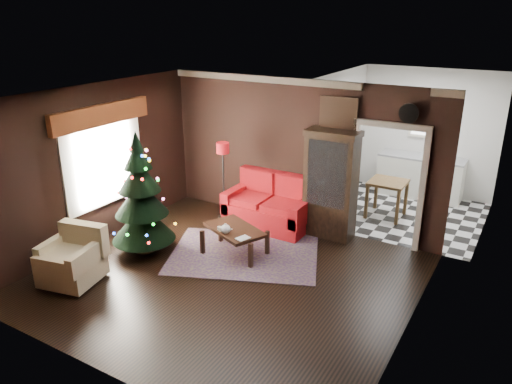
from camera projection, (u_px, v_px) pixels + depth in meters
The scene contains 26 objects.
floor at pixel (227, 278), 7.68m from camera, with size 5.50×5.50×0.00m, color black.
ceiling at pixel (223, 99), 6.71m from camera, with size 5.50×5.50×0.00m, color white.
wall_back at pixel (299, 154), 9.21m from camera, with size 5.50×5.50×0.00m, color black.
wall_front at pixel (92, 266), 5.17m from camera, with size 5.50×5.50×0.00m, color black.
wall_left at pixel (93, 166), 8.50m from camera, with size 5.50×5.50×0.00m, color black.
wall_right at pixel (415, 235), 5.88m from camera, with size 5.50×5.50×0.00m, color black.
doorway at pixel (387, 187), 8.52m from camera, with size 1.10×0.10×2.10m, color #ECE4CA, non-canonical shape.
left_window at pixel (103, 161), 8.63m from camera, with size 0.05×1.60×1.40m, color white.
valance at pixel (101, 115), 8.30m from camera, with size 0.12×2.10×0.35m, color brown.
kitchen_floor at pixel (403, 214), 10.10m from camera, with size 3.00×3.00×0.00m, color silver.
kitchen_window at pixel (429, 120), 10.68m from camera, with size 0.70×0.06×0.70m, color white.
rug at pixel (244, 254), 8.43m from camera, with size 2.48×1.80×0.01m, color #614E5C.
loveseat at pixel (269, 202), 9.35m from camera, with size 1.70×0.90×1.00m, color #8E0806, non-canonical shape.
curio_cabinet at pixel (331, 187), 8.82m from camera, with size 0.90×0.45×1.90m, color black, non-canonical shape.
floor_lamp at pixel (223, 181), 9.49m from camera, with size 0.26×0.26×1.54m, color #272727, non-canonical shape.
christmas_tree at pixel (141, 195), 8.16m from camera, with size 1.07×1.07×2.04m, color black, non-canonical shape.
armchair at pixel (70, 255), 7.41m from camera, with size 0.82×0.82×0.84m, color #B6A38F, non-canonical shape.
coffee_table at pixel (235, 241), 8.36m from camera, with size 1.05×0.63×0.47m, color black, non-canonical shape.
teapot at pixel (226, 229), 8.05m from camera, with size 0.18×0.18×0.17m, color silver, non-canonical shape.
cup_a at pixel (221, 229), 8.17m from camera, with size 0.08×0.08×0.07m, color #EFEACB.
cup_b at pixel (219, 228), 8.21m from camera, with size 0.06×0.06×0.05m, color silver.
book at pixel (240, 231), 7.91m from camera, with size 0.16×0.02×0.22m, color tan.
wall_clock at pixel (409, 113), 7.90m from camera, with size 0.32×0.32×0.06m, color silver.
painting at pixel (339, 114), 8.52m from camera, with size 0.62×0.05×0.52m, color #B66B41.
kitchen_counter at pixel (420, 177), 10.91m from camera, with size 1.80×0.60×0.90m, color silver.
kitchen_table at pixel (386, 199), 9.87m from camera, with size 0.70×0.70×0.75m, color brown, non-canonical shape.
Camera 1 is at (3.81, -5.56, 3.94)m, focal length 34.45 mm.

